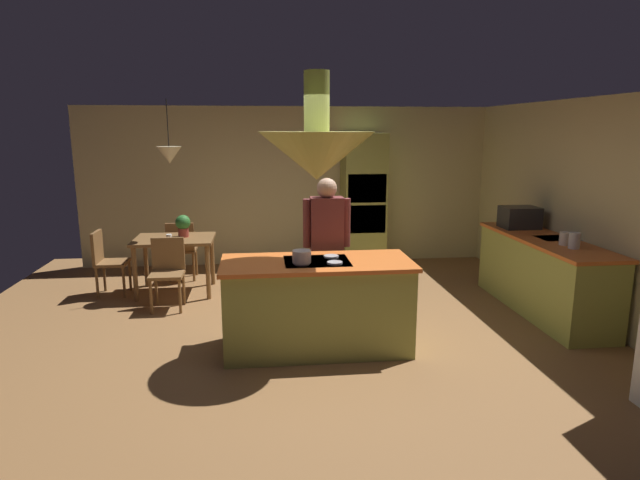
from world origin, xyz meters
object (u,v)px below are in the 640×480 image
oven_tower (363,201)px  person_at_island (327,242)px  cup_on_table (169,238)px  cooking_pot_on_cooktop (302,257)px  dining_table (175,246)px  chair_by_back_wall (182,247)px  chair_at_corner (106,258)px  canister_flour (574,241)px  kitchen_island (317,305)px  microwave_on_counter (520,217)px  chair_facing_island (168,268)px  potted_plant_on_table (183,225)px  canister_sugar (565,239)px

oven_tower → person_at_island: size_ratio=1.28×
oven_tower → cup_on_table: 3.14m
cooking_pot_on_cooktop → dining_table: bearing=124.6°
chair_by_back_wall → chair_at_corner: same height
chair_at_corner → cooking_pot_on_cooktop: cooking_pot_on_cooktop is taller
cup_on_table → canister_flour: bearing=-20.0°
kitchen_island → chair_at_corner: 3.34m
canister_flour → microwave_on_counter: size_ratio=0.39×
chair_facing_island → canister_flour: size_ratio=4.91×
oven_tower → potted_plant_on_table: oven_tower is taller
chair_by_back_wall → canister_flour: bearing=151.3°
chair_at_corner → potted_plant_on_table: bearing=-86.5°
person_at_island → chair_by_back_wall: 2.81m
canister_sugar → microwave_on_counter: size_ratio=0.32×
cup_on_table → cooking_pot_on_cooktop: (1.57, -2.03, 0.19)m
person_at_island → canister_sugar: size_ratio=11.32×
dining_table → microwave_on_counter: 4.60m
chair_by_back_wall → cooking_pot_on_cooktop: bearing=118.4°
microwave_on_counter → canister_sugar: bearing=-90.0°
canister_sugar → person_at_island: bearing=174.0°
oven_tower → chair_by_back_wall: size_ratio=2.45×
kitchen_island → chair_by_back_wall: size_ratio=2.17×
canister_flour → dining_table: bearing=157.7°
cooking_pot_on_cooktop → person_at_island: bearing=67.2°
chair_at_corner → dining_table: bearing=-90.0°
chair_facing_island → canister_flour: 4.73m
chair_by_back_wall → canister_flour: 5.20m
chair_by_back_wall → canister_flour: size_ratio=4.91×
chair_by_back_wall → potted_plant_on_table: 0.71m
oven_tower → kitchen_island: bearing=-108.7°
person_at_island → canister_flour: size_ratio=9.42×
chair_facing_island → cup_on_table: bearing=94.3°
kitchen_island → oven_tower: oven_tower is taller
dining_table → chair_at_corner: chair_at_corner is taller
potted_plant_on_table → cooking_pot_on_cooktop: (1.42, -2.29, 0.07)m
person_at_island → canister_sugar: person_at_island is taller
chair_at_corner → potted_plant_on_table: (1.02, 0.06, 0.42)m
dining_table → canister_flour: canister_flour is taller
chair_facing_island → canister_flour: (4.54, -1.24, 0.50)m
oven_tower → canister_flour: (1.74, -3.01, -0.06)m
chair_by_back_wall → microwave_on_counter: (4.54, -1.24, 0.55)m
oven_tower → chair_facing_island: 3.36m
potted_plant_on_table → canister_flour: bearing=-23.6°
oven_tower → cooking_pot_on_cooktop: 3.60m
oven_tower → cup_on_table: oven_tower is taller
chair_at_corner → cooking_pot_on_cooktop: size_ratio=4.83×
chair_by_back_wall → chair_facing_island: bearing=90.0°
dining_table → chair_at_corner: (-0.90, -0.00, -0.15)m
chair_facing_island → chair_by_back_wall: same height
kitchen_island → chair_at_corner: kitchen_island is taller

